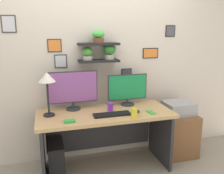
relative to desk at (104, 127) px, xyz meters
name	(u,v)px	position (x,y,z in m)	size (l,w,h in m)	color
ground_plane	(106,168)	(0.00, -0.05, -0.54)	(8.00, 8.00, 0.00)	gray
back_wall_assembly	(97,58)	(0.00, 0.38, 0.82)	(4.40, 0.24, 2.70)	beige
desk	(104,127)	(0.00, 0.00, 0.00)	(1.63, 0.68, 0.75)	tan
monitor_left	(73,89)	(-0.36, 0.16, 0.47)	(0.62, 0.18, 0.48)	#2D2D33
monitor_right	(127,89)	(0.36, 0.16, 0.43)	(0.53, 0.18, 0.41)	#2D2D33
keyboard	(112,114)	(0.05, -0.18, 0.22)	(0.44, 0.14, 0.02)	black
computer_mouse	(137,111)	(0.37, -0.17, 0.22)	(0.06, 0.09, 0.03)	black
desk_lamp	(47,81)	(-0.66, 0.00, 0.63)	(0.19, 0.19, 0.51)	black
cell_phone	(151,112)	(0.53, -0.22, 0.21)	(0.07, 0.14, 0.01)	green
pen_cup	(110,107)	(0.07, -0.02, 0.26)	(0.07, 0.07, 0.10)	purple
scissors_tray	(70,121)	(-0.45, -0.27, 0.22)	(0.12, 0.08, 0.02)	green
water_cup	(134,113)	(0.27, -0.33, 0.26)	(0.07, 0.07, 0.11)	yellow
drawer_cabinet	(177,134)	(1.07, 0.05, -0.25)	(0.44, 0.50, 0.59)	brown
printer	(179,108)	(1.07, 0.05, 0.13)	(0.38, 0.34, 0.17)	#9E9EA3
computer_tower_left	(56,158)	(-0.61, -0.01, -0.34)	(0.18, 0.40, 0.41)	black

